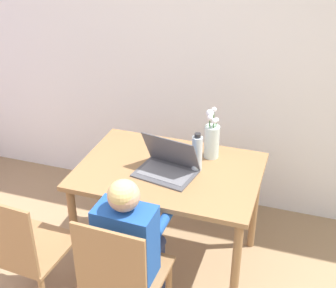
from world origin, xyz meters
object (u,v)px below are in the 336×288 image
object	(u,v)px
person_seated	(131,238)
laptop	(168,164)
chair_occupied	(123,279)
chair_spare	(25,252)
flower_vase	(212,139)
water_bottle	(197,153)

from	to	relation	value
person_seated	laptop	distance (m)	0.54
chair_occupied	chair_spare	world-z (taller)	same
flower_vase	laptop	bearing A→B (deg)	-127.58
chair_spare	laptop	size ratio (longest dim) A/B	2.29
chair_spare	water_bottle	distance (m)	1.13
water_bottle	person_seated	bearing A→B (deg)	-107.19
chair_spare	person_seated	size ratio (longest dim) A/B	0.85
chair_occupied	person_seated	distance (m)	0.22
chair_spare	flower_vase	bearing A→B (deg)	-129.12
flower_vase	person_seated	bearing A→B (deg)	-106.47
chair_spare	laptop	bearing A→B (deg)	-131.22
chair_occupied	person_seated	world-z (taller)	person_seated
chair_spare	person_seated	distance (m)	0.64
chair_occupied	laptop	xyz separation A→B (m)	(0.03, 0.64, 0.33)
laptop	person_seated	bearing A→B (deg)	-82.96
chair_occupied	flower_vase	world-z (taller)	flower_vase
chair_spare	water_bottle	bearing A→B (deg)	-134.04
person_seated	laptop	xyz separation A→B (m)	(0.03, 0.52, 0.15)
laptop	chair_spare	bearing A→B (deg)	-125.02
chair_spare	flower_vase	world-z (taller)	flower_vase
chair_occupied	person_seated	size ratio (longest dim) A/B	0.85
laptop	water_bottle	distance (m)	0.19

